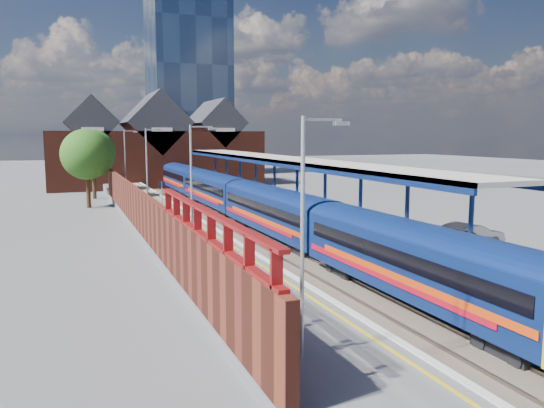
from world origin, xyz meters
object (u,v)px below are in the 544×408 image
Objects in this scene: lamp_post_c at (148,166)px; train at (241,197)px; lamp_post_b at (194,182)px; parked_car_red at (464,240)px; parked_car_dark at (445,238)px; parked_car_silver at (468,236)px; platform_sign at (162,191)px; parked_car_blue at (308,202)px; lamp_post_a at (307,223)px; lamp_post_d at (126,158)px.

train is at bearing -0.00° from lamp_post_c.
parked_car_red is at bearing -18.76° from lamp_post_b.
parked_car_red is at bearing -73.68° from train.
parked_car_red reaches higher than parked_car_dark.
parked_car_silver is at bearing -29.83° from parked_car_red.
lamp_post_c is at bearing 180.00° from train.
parked_car_silver is (14.86, -4.00, -3.23)m from lamp_post_b.
lamp_post_c is 2.80× the size of platform_sign.
platform_sign is at bearing 51.36° from parked_car_red.
lamp_post_c reaches higher than parked_car_blue.
train is at bearing 75.33° from lamp_post_a.
lamp_post_a is 1.00× the size of lamp_post_b.
parked_car_silver is 0.98× the size of parked_car_blue.
lamp_post_b is 16.00m from lamp_post_c.
parked_car_red is at bearing 117.37° from parked_car_silver.
train reaches higher than parked_car_blue.
lamp_post_a and lamp_post_b have the same top height.
train is 20.05m from parked_car_dark.
lamp_post_a is (-7.86, -30.00, 2.87)m from train.
parked_car_dark is (-0.86, 0.92, -0.19)m from parked_car_silver.
parked_car_dark is (14.00, -19.08, -3.43)m from lamp_post_c.
parked_car_red is (13.92, -4.73, -3.27)m from lamp_post_b.
lamp_post_b is at bearing 90.00° from lamp_post_a.
lamp_post_c is at bearing 26.25° from parked_car_silver.
parked_car_dark is at bearing -53.73° from lamp_post_c.
lamp_post_a reaches higher than parked_car_silver.
train is at bearing 8.94° from parked_car_silver.
platform_sign reaches higher than parked_car_dark.
parked_car_silver is 18.17m from parked_car_blue.
platform_sign is 24.60m from parked_car_dark.
lamp_post_d is (0.00, 16.00, 0.00)m from lamp_post_c.
parked_car_dark is (6.14, -19.08, -0.56)m from train.
lamp_post_a is 14.00m from lamp_post_b.
platform_sign is at bearing -84.44° from lamp_post_d.
parked_car_silver is 1.18× the size of parked_car_dark.
lamp_post_d reaches higher than parked_car_red.
lamp_post_c is (0.00, 30.00, 0.00)m from lamp_post_a.
train is 9.42× the size of lamp_post_a.
parked_car_blue is (-0.60, 17.19, 0.09)m from parked_car_dark.
lamp_post_b is at bearing 154.47° from parked_car_blue.
lamp_post_d is 14.25m from platform_sign.
parked_car_red is at bearing -56.11° from lamp_post_c.
platform_sign is 12.69m from parked_car_blue.
parked_car_red is (6.07, -20.73, -0.40)m from train.
lamp_post_b is 1.80× the size of parked_car_dark.
lamp_post_d reaches higher than parked_car_silver.
lamp_post_c is 1.64× the size of parked_car_red.
train is 5.88m from parked_car_blue.
lamp_post_a reaches higher than platform_sign.
lamp_post_c is at bearing -90.00° from lamp_post_d.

